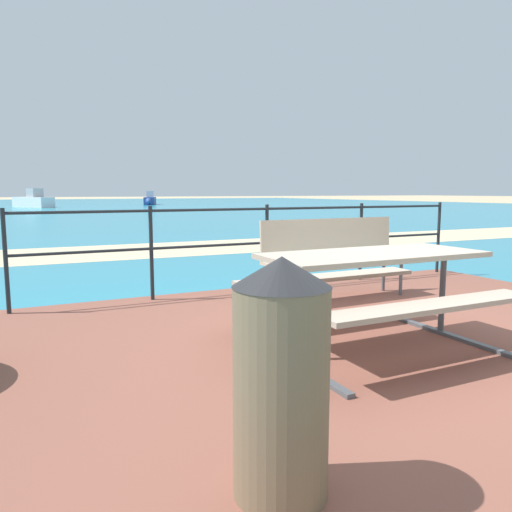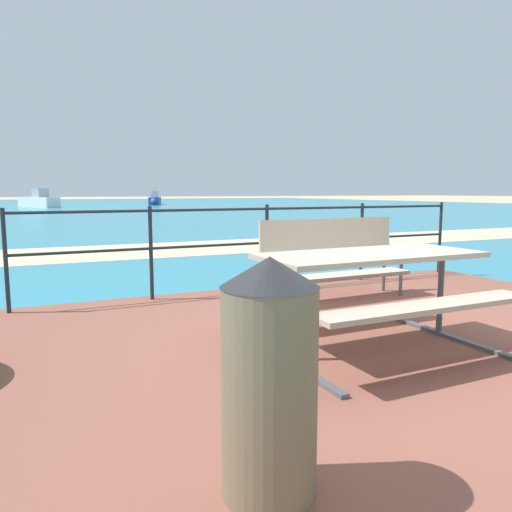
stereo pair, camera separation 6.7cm
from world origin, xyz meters
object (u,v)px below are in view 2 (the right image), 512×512
object	(u,v)px
boat_mid	(38,201)
picnic_table	(370,274)
trash_bin	(269,378)
boat_near	(155,200)
park_bench	(333,251)

from	to	relation	value
boat_mid	picnic_table	bearing A→B (deg)	154.47
trash_bin	boat_near	distance (m)	47.28
picnic_table	trash_bin	xyz separation A→B (m)	(-1.59, -1.37, -0.09)
picnic_table	trash_bin	bearing A→B (deg)	-139.24
trash_bin	park_bench	bearing A→B (deg)	51.90
trash_bin	boat_near	xyz separation A→B (m)	(10.87, 46.02, -0.10)
park_bench	boat_mid	bearing A→B (deg)	91.77
picnic_table	boat_mid	distance (m)	40.89
trash_bin	boat_mid	bearing A→B (deg)	89.57
park_bench	trash_bin	xyz separation A→B (m)	(-2.34, -2.99, -0.07)
picnic_table	boat_near	xyz separation A→B (m)	(9.28, 44.64, -0.19)
park_bench	trash_bin	size ratio (longest dim) A/B	1.84
park_bench	boat_mid	world-z (taller)	boat_mid
boat_near	boat_mid	size ratio (longest dim) A/B	0.88
boat_near	boat_mid	bearing A→B (deg)	-52.63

